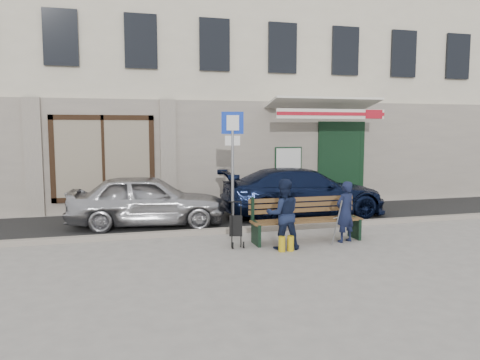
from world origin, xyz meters
name	(u,v)px	position (x,y,z in m)	size (l,w,h in m)	color
ground	(268,248)	(0.00, 0.00, 0.00)	(80.00, 80.00, 0.00)	#9E9991
asphalt_lane	(230,219)	(0.00, 3.10, 0.01)	(60.00, 3.20, 0.01)	#282828
curb	(247,229)	(0.00, 1.50, 0.06)	(60.00, 0.18, 0.12)	#9E9384
building	(194,57)	(0.01, 8.45, 4.97)	(20.00, 8.27, 10.00)	beige
car_silver	(147,200)	(-2.16, 2.77, 0.64)	(1.51, 3.76, 1.28)	#AEADB2
car_navy	(303,192)	(2.04, 3.05, 0.65)	(1.84, 4.51, 1.31)	black
parking_sign	(233,151)	(-0.25, 1.86, 1.86)	(0.50, 0.16, 2.76)	gray
bench	(305,220)	(0.91, 0.32, 0.46)	(2.40, 1.17, 0.98)	brown
man	(345,212)	(1.71, 0.04, 0.64)	(0.47, 0.31, 1.28)	#131934
woman	(283,214)	(0.26, -0.15, 0.70)	(0.68, 0.53, 1.39)	#141C37
stroller	(236,227)	(-0.59, 0.28, 0.40)	(0.31, 0.41, 0.90)	black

